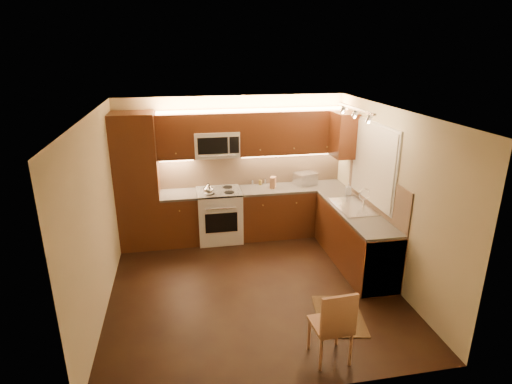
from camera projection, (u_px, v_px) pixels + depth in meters
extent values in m
cube|color=black|center=(253.00, 286.00, 6.00)|extent=(4.00, 4.00, 0.01)
cube|color=beige|center=(252.00, 113.00, 5.18)|extent=(4.00, 4.00, 0.01)
cube|color=#C0B48C|center=(233.00, 166.00, 7.45)|extent=(4.00, 0.01, 2.50)
cube|color=#C0B48C|center=(292.00, 284.00, 3.74)|extent=(4.00, 0.01, 2.50)
cube|color=#C0B48C|center=(97.00, 216.00, 5.24)|extent=(0.01, 4.00, 2.50)
cube|color=#C0B48C|center=(390.00, 197.00, 5.94)|extent=(0.01, 4.00, 2.50)
cube|color=#46220F|center=(137.00, 182.00, 6.91)|extent=(0.70, 0.60, 2.30)
cube|color=#46220F|center=(180.00, 219.00, 7.27)|extent=(0.62, 0.60, 0.86)
cube|color=#33312F|center=(179.00, 195.00, 7.12)|extent=(0.62, 0.60, 0.04)
cube|color=#46220F|center=(292.00, 211.00, 7.62)|extent=(1.92, 0.60, 0.86)
cube|color=#33312F|center=(293.00, 188.00, 7.47)|extent=(1.92, 0.60, 0.04)
cube|color=#46220F|center=(354.00, 238.00, 6.53)|extent=(0.60, 2.00, 0.86)
cube|color=#33312F|center=(357.00, 212.00, 6.38)|extent=(0.60, 2.00, 0.04)
cube|color=silver|center=(374.00, 259.00, 5.88)|extent=(0.58, 0.60, 0.84)
cube|color=tan|center=(252.00, 168.00, 7.52)|extent=(3.30, 0.02, 0.60)
cube|color=tan|center=(376.00, 191.00, 6.33)|extent=(0.02, 2.00, 0.60)
cube|color=#46220F|center=(175.00, 136.00, 6.91)|extent=(0.62, 0.35, 0.75)
cube|color=#46220F|center=(292.00, 132.00, 7.26)|extent=(1.92, 0.35, 0.75)
cube|color=#46220F|center=(216.00, 122.00, 6.95)|extent=(0.76, 0.35, 0.31)
cube|color=#46220F|center=(344.00, 135.00, 7.00)|extent=(0.35, 0.50, 0.75)
cube|color=silver|center=(374.00, 163.00, 6.33)|extent=(0.03, 1.44, 1.24)
cube|color=silver|center=(373.00, 163.00, 6.33)|extent=(0.02, 1.36, 1.16)
cube|color=silver|center=(355.00, 108.00, 5.83)|extent=(0.04, 1.20, 0.03)
cube|color=silver|center=(305.00, 179.00, 7.55)|extent=(0.44, 0.38, 0.22)
cube|color=#996645|center=(273.00, 182.00, 7.38)|extent=(0.14, 0.17, 0.20)
cylinder|color=silver|center=(253.00, 182.00, 7.55)|extent=(0.05, 0.05, 0.10)
cylinder|color=brown|center=(260.00, 182.00, 7.57)|extent=(0.05, 0.05, 0.09)
cylinder|color=silver|center=(265.00, 181.00, 7.59)|extent=(0.05, 0.05, 0.10)
cylinder|color=olive|center=(261.00, 183.00, 7.54)|extent=(0.05, 0.05, 0.08)
imported|color=#B4B3B8|center=(348.00, 189.00, 7.05)|extent=(0.10, 0.11, 0.20)
cube|color=black|center=(339.00, 315.00, 5.33)|extent=(0.73, 0.97, 0.01)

